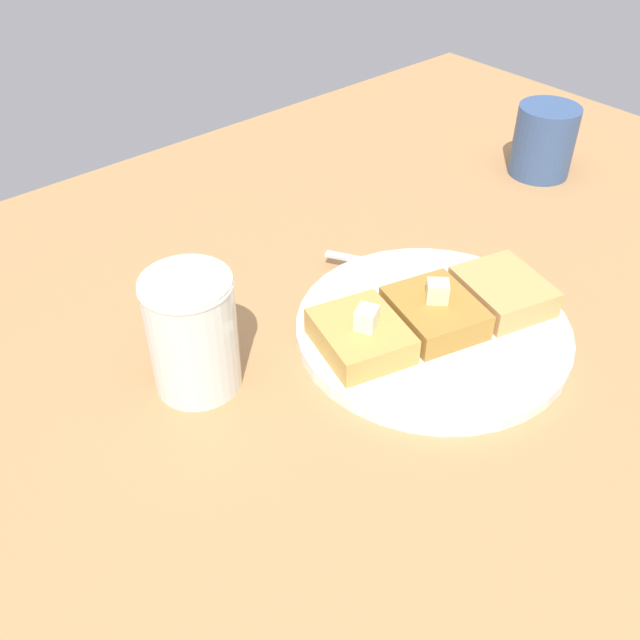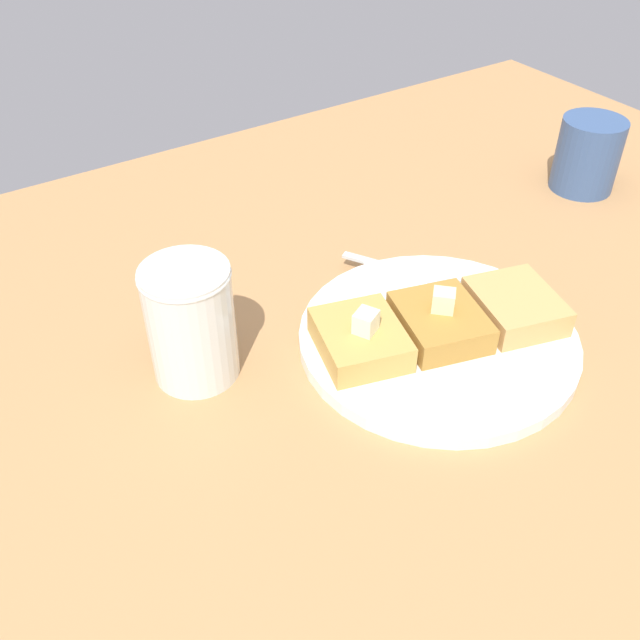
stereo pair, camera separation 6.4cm
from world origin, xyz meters
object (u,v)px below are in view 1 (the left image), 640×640
at_px(fork, 406,269).
at_px(coffee_mug, 545,140).
at_px(plate, 432,328).
at_px(syrup_jar, 193,336).

relative_size(fork, coffee_mug, 1.33).
distance_m(plate, fork, 0.09).
distance_m(plate, coffee_mug, 0.39).
bearing_deg(plate, fork, 60.24).
bearing_deg(syrup_jar, plate, -24.16).
bearing_deg(coffee_mug, fork, -169.87).
bearing_deg(syrup_jar, coffee_mug, 4.28).
relative_size(plate, syrup_jar, 2.36).
xyz_separation_m(plate, coffee_mug, (0.36, 0.14, 0.04)).
distance_m(fork, coffee_mug, 0.32).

